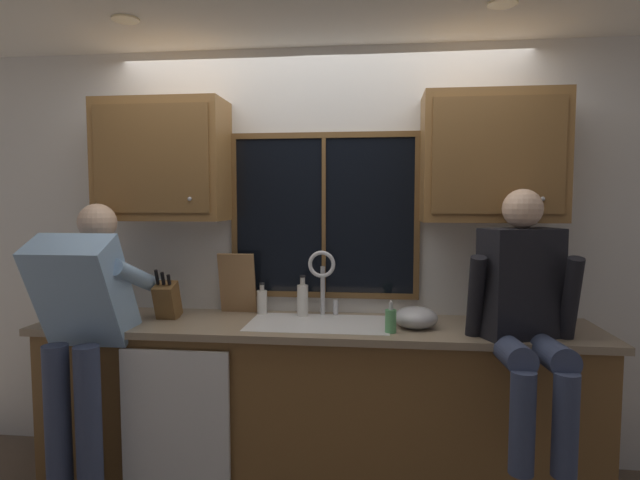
{
  "coord_description": "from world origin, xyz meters",
  "views": [
    {
      "loc": [
        0.37,
        -3.18,
        1.63
      ],
      "look_at": [
        0.03,
        -0.3,
        1.4
      ],
      "focal_mm": 28.98,
      "sensor_mm": 36.0,
      "label": 1
    }
  ],
  "objects_px": {
    "knife_block": "(167,301)",
    "soap_dispenser": "(391,320)",
    "person_standing": "(83,322)",
    "bottle_green_glass": "(262,301)",
    "person_sitting_on_counter": "(525,306)",
    "cutting_board": "(237,283)",
    "mixing_bowl": "(416,318)",
    "bottle_tall_clear": "(303,299)"
  },
  "relations": [
    {
      "from": "knife_block",
      "to": "cutting_board",
      "type": "height_order",
      "value": "cutting_board"
    },
    {
      "from": "cutting_board",
      "to": "bottle_tall_clear",
      "type": "relative_size",
      "value": 1.53
    },
    {
      "from": "person_standing",
      "to": "knife_block",
      "type": "xyz_separation_m",
      "value": [
        0.32,
        0.35,
        0.05
      ]
    },
    {
      "from": "person_sitting_on_counter",
      "to": "bottle_green_glass",
      "type": "relative_size",
      "value": 6.47
    },
    {
      "from": "knife_block",
      "to": "cutting_board",
      "type": "relative_size",
      "value": 0.84
    },
    {
      "from": "bottle_green_glass",
      "to": "person_standing",
      "type": "bearing_deg",
      "value": -147.42
    },
    {
      "from": "person_standing",
      "to": "cutting_board",
      "type": "height_order",
      "value": "person_standing"
    },
    {
      "from": "soap_dispenser",
      "to": "bottle_tall_clear",
      "type": "distance_m",
      "value": 0.62
    },
    {
      "from": "person_standing",
      "to": "person_sitting_on_counter",
      "type": "relative_size",
      "value": 1.27
    },
    {
      "from": "bottle_green_glass",
      "to": "person_sitting_on_counter",
      "type": "bearing_deg",
      "value": -18.18
    },
    {
      "from": "person_sitting_on_counter",
      "to": "bottle_green_glass",
      "type": "distance_m",
      "value": 1.51
    },
    {
      "from": "person_sitting_on_counter",
      "to": "mixing_bowl",
      "type": "relative_size",
      "value": 5.26
    },
    {
      "from": "soap_dispenser",
      "to": "bottle_green_glass",
      "type": "xyz_separation_m",
      "value": [
        -0.78,
        0.36,
        0.01
      ]
    },
    {
      "from": "cutting_board",
      "to": "person_sitting_on_counter",
      "type": "bearing_deg",
      "value": -16.79
    },
    {
      "from": "mixing_bowl",
      "to": "person_sitting_on_counter",
      "type": "bearing_deg",
      "value": -24.96
    },
    {
      "from": "cutting_board",
      "to": "soap_dispenser",
      "type": "xyz_separation_m",
      "value": [
        0.94,
        -0.37,
        -0.12
      ]
    },
    {
      "from": "soap_dispenser",
      "to": "person_standing",
      "type": "bearing_deg",
      "value": -173.67
    },
    {
      "from": "mixing_bowl",
      "to": "soap_dispenser",
      "type": "xyz_separation_m",
      "value": [
        -0.14,
        -0.13,
        0.01
      ]
    },
    {
      "from": "knife_block",
      "to": "bottle_green_glass",
      "type": "xyz_separation_m",
      "value": [
        0.53,
        0.19,
        -0.03
      ]
    },
    {
      "from": "bottle_green_glass",
      "to": "soap_dispenser",
      "type": "bearing_deg",
      "value": -24.9
    },
    {
      "from": "cutting_board",
      "to": "soap_dispenser",
      "type": "bearing_deg",
      "value": -21.59
    },
    {
      "from": "soap_dispenser",
      "to": "cutting_board",
      "type": "bearing_deg",
      "value": 158.41
    },
    {
      "from": "bottle_tall_clear",
      "to": "bottle_green_glass",
      "type": "bearing_deg",
      "value": 173.52
    },
    {
      "from": "bottle_tall_clear",
      "to": "mixing_bowl",
      "type": "bearing_deg",
      "value": -17.0
    },
    {
      "from": "knife_block",
      "to": "mixing_bowl",
      "type": "relative_size",
      "value": 1.34
    },
    {
      "from": "mixing_bowl",
      "to": "bottle_green_glass",
      "type": "height_order",
      "value": "bottle_green_glass"
    },
    {
      "from": "person_standing",
      "to": "soap_dispenser",
      "type": "height_order",
      "value": "person_standing"
    },
    {
      "from": "bottle_green_glass",
      "to": "bottle_tall_clear",
      "type": "xyz_separation_m",
      "value": [
        0.26,
        -0.03,
        0.02
      ]
    },
    {
      "from": "person_standing",
      "to": "soap_dispenser",
      "type": "relative_size",
      "value": 9.35
    },
    {
      "from": "knife_block",
      "to": "mixing_bowl",
      "type": "distance_m",
      "value": 1.45
    },
    {
      "from": "person_standing",
      "to": "person_sitting_on_counter",
      "type": "bearing_deg",
      "value": 1.79
    },
    {
      "from": "knife_block",
      "to": "cutting_board",
      "type": "bearing_deg",
      "value": 28.57
    },
    {
      "from": "person_standing",
      "to": "bottle_green_glass",
      "type": "height_order",
      "value": "person_standing"
    },
    {
      "from": "knife_block",
      "to": "soap_dispenser",
      "type": "height_order",
      "value": "knife_block"
    },
    {
      "from": "person_sitting_on_counter",
      "to": "knife_block",
      "type": "distance_m",
      "value": 1.99
    },
    {
      "from": "soap_dispenser",
      "to": "bottle_tall_clear",
      "type": "relative_size",
      "value": 0.69
    },
    {
      "from": "mixing_bowl",
      "to": "knife_block",
      "type": "bearing_deg",
      "value": 178.45
    },
    {
      "from": "cutting_board",
      "to": "mixing_bowl",
      "type": "height_order",
      "value": "cutting_board"
    },
    {
      "from": "person_standing",
      "to": "mixing_bowl",
      "type": "relative_size",
      "value": 6.69
    },
    {
      "from": "bottle_green_glass",
      "to": "bottle_tall_clear",
      "type": "height_order",
      "value": "bottle_tall_clear"
    },
    {
      "from": "soap_dispenser",
      "to": "knife_block",
      "type": "bearing_deg",
      "value": 172.62
    },
    {
      "from": "person_sitting_on_counter",
      "to": "mixing_bowl",
      "type": "bearing_deg",
      "value": 155.04
    }
  ]
}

